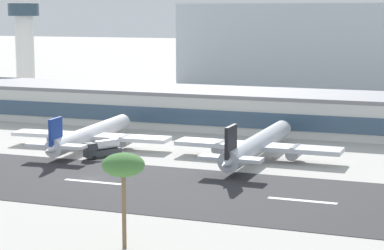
{
  "coord_description": "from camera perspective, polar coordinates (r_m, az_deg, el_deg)",
  "views": [
    {
      "loc": [
        65.88,
        -122.73,
        32.18
      ],
      "look_at": [
        10.12,
        29.1,
        6.82
      ],
      "focal_mm": 67.96,
      "sensor_mm": 36.0,
      "label": 1
    }
  ],
  "objects": [
    {
      "name": "airliner_navy_tail_gate_0",
      "position": [
        174.25,
        -8.13,
        -0.81
      ],
      "size": [
        39.54,
        45.75,
        9.55
      ],
      "rotation": [
        0.0,
        0.0,
        1.64
      ],
      "color": "white",
      "rests_on": "ground_plane"
    },
    {
      "name": "ground_plane",
      "position": [
        142.97,
        -7.87,
        -4.18
      ],
      "size": [
        1400.0,
        1400.0,
        0.0
      ],
      "primitive_type": "plane",
      "color": "#B2AFA8"
    },
    {
      "name": "control_tower",
      "position": [
        284.97,
        -13.01,
        6.58
      ],
      "size": [
        12.5,
        12.5,
        36.33
      ],
      "color": "silver",
      "rests_on": "ground_plane"
    },
    {
      "name": "service_fuel_truck_0",
      "position": [
        162.56,
        -7.05,
        -1.85
      ],
      "size": [
        6.49,
        8.67,
        3.95
      ],
      "rotation": [
        0.0,
        0.0,
        4.19
      ],
      "color": "#2D3338",
      "rests_on": "ground_plane"
    },
    {
      "name": "airliner_black_tail_gate_1",
      "position": [
        158.86,
        5.06,
        -1.6
      ],
      "size": [
        37.08,
        49.28,
        10.28
      ],
      "rotation": [
        0.0,
        0.0,
        1.56
      ],
      "color": "silver",
      "rests_on": "ground_plane"
    },
    {
      "name": "runway_centreline_dash_5",
      "position": [
        126.57,
        8.64,
        -5.88
      ],
      "size": [
        12.0,
        1.2,
        0.01
      ],
      "primitive_type": "cube",
      "color": "white",
      "rests_on": "runway_strip"
    },
    {
      "name": "distant_hotel_block",
      "position": [
        318.53,
        10.49,
        6.17
      ],
      "size": [
        127.74,
        28.03,
        35.55
      ],
      "primitive_type": "cube",
      "color": "#A8B2BC",
      "rests_on": "ground_plane"
    },
    {
      "name": "runway_centreline_dash_4",
      "position": [
        139.89,
        -7.77,
        -4.44
      ],
      "size": [
        12.0,
        1.2,
        0.01
      ],
      "primitive_type": "cube",
      "color": "white",
      "rests_on": "runway_strip"
    },
    {
      "name": "palm_tree_1",
      "position": [
        98.58,
        -5.41,
        -3.25
      ],
      "size": [
        5.85,
        5.85,
        13.3
      ],
      "color": "brown",
      "rests_on": "ground_plane"
    },
    {
      "name": "runway_strip",
      "position": [
        140.68,
        -8.38,
        -4.39
      ],
      "size": [
        800.0,
        34.99,
        0.08
      ],
      "primitive_type": "cube",
      "color": "#2D2D30",
      "rests_on": "ground_plane"
    },
    {
      "name": "terminal_building",
      "position": [
        204.19,
        2.53,
        1.31
      ],
      "size": [
        213.71,
        25.71,
        10.39
      ],
      "color": "silver",
      "rests_on": "ground_plane"
    }
  ]
}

